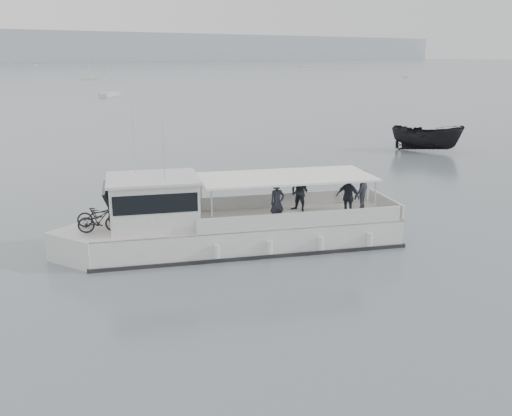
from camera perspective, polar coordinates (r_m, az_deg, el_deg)
ground at (r=22.26m, az=1.20°, el=-5.82°), size 1400.00×1400.00×0.00m
tour_boat at (r=23.99m, az=-3.93°, el=-1.73°), size 14.14×8.56×6.15m
dark_motorboat at (r=50.22m, az=16.70°, el=6.74°), size 4.73×6.23×2.27m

